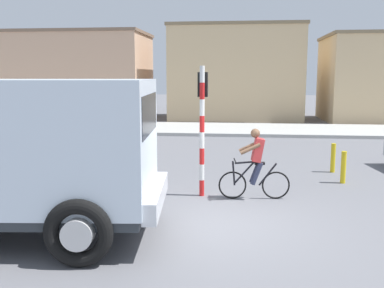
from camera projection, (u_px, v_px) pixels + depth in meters
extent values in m
plane|color=slate|center=(217.00, 220.00, 9.08)|extent=(120.00, 120.00, 0.00)
cube|color=#ADADA8|center=(232.00, 129.00, 23.81)|extent=(80.00, 5.00, 0.16)
cube|color=silver|center=(6.00, 141.00, 7.89)|extent=(5.41, 2.97, 2.20)
cube|color=#2D3338|center=(10.00, 204.00, 8.07)|extent=(5.30, 2.91, 0.16)
cube|color=silver|center=(156.00, 196.00, 8.00)|extent=(0.46, 2.39, 0.36)
cube|color=black|center=(147.00, 114.00, 7.77)|extent=(0.32, 2.13, 0.70)
torus|color=black|center=(111.00, 190.00, 9.32)|extent=(1.12, 0.34, 1.10)
cylinder|color=beige|center=(111.00, 190.00, 9.32)|extent=(0.52, 0.34, 0.50)
torus|color=black|center=(78.00, 233.00, 6.79)|extent=(1.12, 0.34, 1.10)
cylinder|color=beige|center=(78.00, 233.00, 6.79)|extent=(0.52, 0.34, 0.50)
torus|color=black|center=(232.00, 185.00, 10.62)|extent=(0.68, 0.11, 0.68)
torus|color=black|center=(276.00, 185.00, 10.61)|extent=(0.68, 0.11, 0.68)
cylinder|color=black|center=(247.00, 162.00, 10.53)|extent=(0.60, 0.10, 0.09)
cylinder|color=black|center=(245.00, 172.00, 10.57)|extent=(0.51, 0.09, 0.57)
cylinder|color=black|center=(268.00, 174.00, 10.57)|extent=(0.44, 0.09, 0.57)
cylinder|color=black|center=(234.00, 173.00, 10.58)|extent=(0.10, 0.05, 0.59)
cylinder|color=black|center=(235.00, 160.00, 10.53)|extent=(0.08, 0.50, 0.03)
cube|color=black|center=(260.00, 163.00, 10.53)|extent=(0.25, 0.14, 0.06)
cube|color=#D13838|center=(258.00, 150.00, 10.48)|extent=(0.32, 0.35, 0.59)
sphere|color=brown|center=(255.00, 133.00, 10.42)|extent=(0.22, 0.22, 0.22)
cylinder|color=#2D334C|center=(257.00, 174.00, 10.47)|extent=(0.31, 0.15, 0.57)
cylinder|color=brown|center=(250.00, 149.00, 10.32)|extent=(0.50, 0.14, 0.29)
cylinder|color=#2D334C|center=(256.00, 172.00, 10.67)|extent=(0.31, 0.15, 0.57)
cylinder|color=brown|center=(249.00, 147.00, 10.64)|extent=(0.50, 0.14, 0.29)
cylinder|color=red|center=(202.00, 188.00, 10.93)|extent=(0.12, 0.12, 0.40)
cylinder|color=white|center=(202.00, 172.00, 10.87)|extent=(0.12, 0.12, 0.40)
cylinder|color=red|center=(202.00, 156.00, 10.80)|extent=(0.12, 0.12, 0.40)
cylinder|color=white|center=(202.00, 140.00, 10.74)|extent=(0.12, 0.12, 0.40)
cylinder|color=red|center=(202.00, 124.00, 10.68)|extent=(0.12, 0.12, 0.40)
cylinder|color=white|center=(202.00, 108.00, 10.62)|extent=(0.12, 0.12, 0.40)
cylinder|color=red|center=(202.00, 91.00, 10.56)|extent=(0.12, 0.12, 0.40)
cylinder|color=white|center=(202.00, 74.00, 10.50)|extent=(0.12, 0.12, 0.40)
cube|color=black|center=(203.00, 85.00, 10.71)|extent=(0.24, 0.20, 0.60)
sphere|color=orange|center=(203.00, 84.00, 10.83)|extent=(0.14, 0.14, 0.14)
cylinder|color=gold|center=(343.00, 167.00, 12.16)|extent=(0.14, 0.14, 0.90)
cylinder|color=gold|center=(333.00, 158.00, 13.54)|extent=(0.14, 0.14, 0.90)
cube|color=tan|center=(80.00, 77.00, 31.03)|extent=(9.37, 5.77, 5.74)
cube|color=#775E4C|center=(78.00, 34.00, 30.57)|extent=(9.56, 5.89, 0.20)
cube|color=#D1B284|center=(236.00, 74.00, 30.24)|extent=(8.74, 5.69, 6.09)
cube|color=#7D6B4F|center=(237.00, 27.00, 29.76)|extent=(8.92, 5.80, 0.20)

